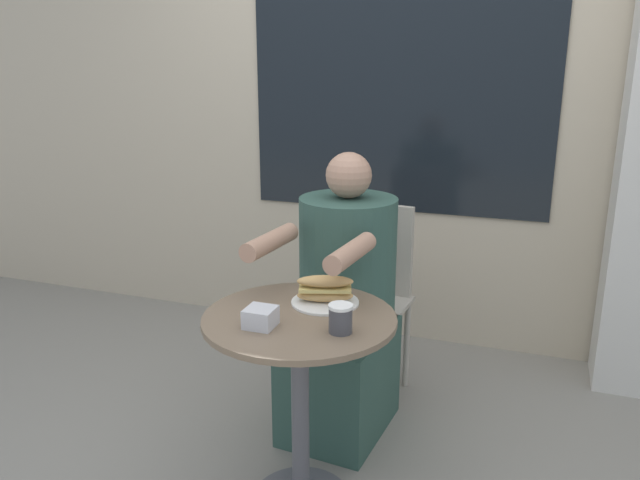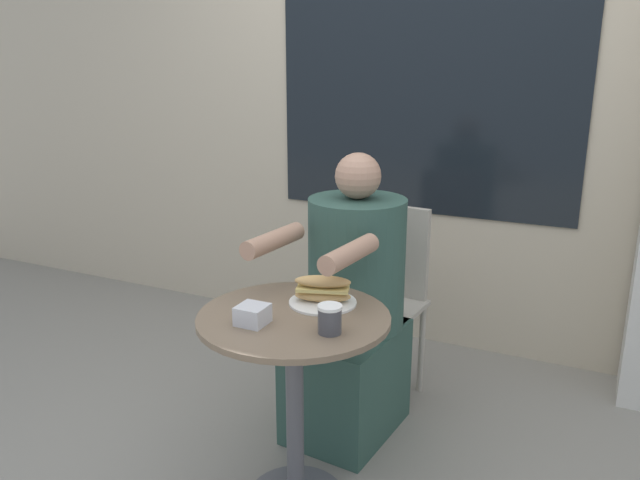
{
  "view_description": "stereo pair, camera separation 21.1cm",
  "coord_description": "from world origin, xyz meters",
  "px_view_note": "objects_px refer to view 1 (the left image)",
  "views": [
    {
      "loc": [
        0.69,
        -1.72,
        1.49
      ],
      "look_at": [
        0.0,
        0.19,
        0.9
      ],
      "focal_mm": 35.0,
      "sensor_mm": 36.0,
      "label": 1
    },
    {
      "loc": [
        0.88,
        -1.64,
        1.49
      ],
      "look_at": [
        0.0,
        0.19,
        0.9
      ],
      "focal_mm": 35.0,
      "sensor_mm": 36.0,
      "label": 2
    }
  ],
  "objects_px": {
    "cafe_table": "(300,371)",
    "sandwich_on_plate": "(325,292)",
    "drink_cup": "(341,318)",
    "diner_chair": "(369,282)",
    "seated_diner": "(343,316)"
  },
  "relations": [
    {
      "from": "cafe_table",
      "to": "diner_chair",
      "type": "height_order",
      "value": "diner_chair"
    },
    {
      "from": "seated_diner",
      "to": "sandwich_on_plate",
      "type": "height_order",
      "value": "seated_diner"
    },
    {
      "from": "sandwich_on_plate",
      "to": "drink_cup",
      "type": "xyz_separation_m",
      "value": [
        0.12,
        -0.2,
        0.01
      ]
    },
    {
      "from": "sandwich_on_plate",
      "to": "diner_chair",
      "type": "bearing_deg",
      "value": 93.53
    },
    {
      "from": "diner_chair",
      "to": "sandwich_on_plate",
      "type": "distance_m",
      "value": 0.77
    },
    {
      "from": "diner_chair",
      "to": "sandwich_on_plate",
      "type": "bearing_deg",
      "value": 98.84
    },
    {
      "from": "sandwich_on_plate",
      "to": "cafe_table",
      "type": "bearing_deg",
      "value": -107.89
    },
    {
      "from": "sandwich_on_plate",
      "to": "drink_cup",
      "type": "bearing_deg",
      "value": -59.45
    },
    {
      "from": "cafe_table",
      "to": "seated_diner",
      "type": "distance_m",
      "value": 0.52
    },
    {
      "from": "cafe_table",
      "to": "sandwich_on_plate",
      "type": "relative_size",
      "value": 3.08
    },
    {
      "from": "seated_diner",
      "to": "sandwich_on_plate",
      "type": "distance_m",
      "value": 0.46
    },
    {
      "from": "cafe_table",
      "to": "seated_diner",
      "type": "relative_size",
      "value": 0.61
    },
    {
      "from": "seated_diner",
      "to": "sandwich_on_plate",
      "type": "xyz_separation_m",
      "value": [
        0.06,
        -0.39,
        0.25
      ]
    },
    {
      "from": "diner_chair",
      "to": "cafe_table",
      "type": "bearing_deg",
      "value": 95.56
    },
    {
      "from": "diner_chair",
      "to": "drink_cup",
      "type": "relative_size",
      "value": 9.83
    }
  ]
}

